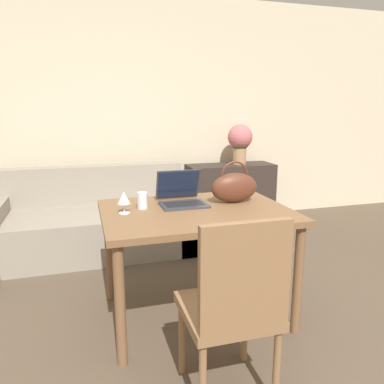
{
  "coord_description": "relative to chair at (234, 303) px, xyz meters",
  "views": [
    {
      "loc": [
        -0.84,
        -1.62,
        1.43
      ],
      "look_at": [
        -0.17,
        0.67,
        0.89
      ],
      "focal_mm": 35.0,
      "sensor_mm": 36.0,
      "label": 1
    }
  ],
  "objects": [
    {
      "name": "flower_vase",
      "position": [
        1.21,
        2.73,
        0.5
      ],
      "size": [
        0.3,
        0.3,
        0.48
      ],
      "color": "tan",
      "rests_on": "sideboard"
    },
    {
      "name": "sideboard",
      "position": [
        1.1,
        2.73,
        -0.16
      ],
      "size": [
        1.07,
        0.4,
        0.75
      ],
      "color": "#332823",
      "rests_on": "ground_plane"
    },
    {
      "name": "ground_plane",
      "position": [
        0.2,
        0.14,
        -0.54
      ],
      "size": [
        14.0,
        14.0,
        0.0
      ],
      "primitive_type": "plane",
      "color": "brown"
    },
    {
      "name": "couch",
      "position": [
        -0.57,
        2.31,
        -0.26
      ],
      "size": [
        1.99,
        0.95,
        0.82
      ],
      "color": "gray",
      "rests_on": "ground_plane"
    },
    {
      "name": "chair",
      "position": [
        0.0,
        0.0,
        0.0
      ],
      "size": [
        0.44,
        0.44,
        0.97
      ],
      "rotation": [
        0.0,
        0.0,
        -0.01
      ],
      "color": "olive",
      "rests_on": "ground_plane"
    },
    {
      "name": "handbag",
      "position": [
        0.38,
        0.92,
        0.35
      ],
      "size": [
        0.34,
        0.14,
        0.3
      ],
      "color": "#592D1E",
      "rests_on": "dining_table"
    },
    {
      "name": "wall_back",
      "position": [
        0.2,
        3.07,
        0.81
      ],
      "size": [
        10.0,
        0.06,
        2.7
      ],
      "color": "beige",
      "rests_on": "ground_plane"
    },
    {
      "name": "drinking_glass",
      "position": [
        -0.27,
        0.94,
        0.29
      ],
      "size": [
        0.07,
        0.07,
        0.11
      ],
      "color": "silver",
      "rests_on": "dining_table"
    },
    {
      "name": "wine_glass",
      "position": [
        -0.4,
        0.85,
        0.33
      ],
      "size": [
        0.08,
        0.08,
        0.14
      ],
      "color": "silver",
      "rests_on": "dining_table"
    },
    {
      "name": "dining_table",
      "position": [
        0.06,
        0.82,
        0.14
      ],
      "size": [
        1.23,
        0.91,
        0.77
      ],
      "color": "brown",
      "rests_on": "ground_plane"
    },
    {
      "name": "laptop",
      "position": [
        0.01,
        1.0,
        0.3
      ],
      "size": [
        0.32,
        0.32,
        0.23
      ],
      "color": "#38383D",
      "rests_on": "dining_table"
    }
  ]
}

